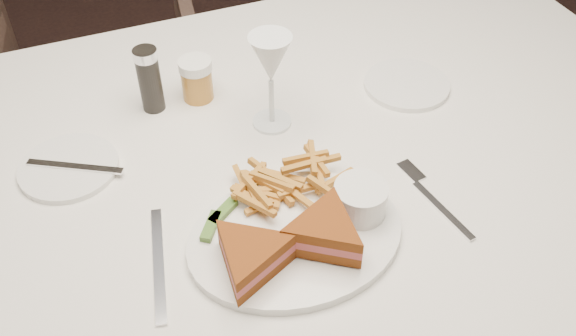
{
  "coord_description": "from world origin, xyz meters",
  "views": [
    {
      "loc": [
        -0.34,
        -1.0,
        1.47
      ],
      "look_at": [
        -0.0,
        -0.38,
        0.8
      ],
      "focal_mm": 40.0,
      "sensor_mm": 36.0,
      "label": 1
    }
  ],
  "objects": [
    {
      "name": "ground",
      "position": [
        0.0,
        0.0,
        0.0
      ],
      "size": [
        5.0,
        5.0,
        0.0
      ],
      "primitive_type": "plane",
      "color": "black",
      "rests_on": "ground"
    },
    {
      "name": "table",
      "position": [
        -0.0,
        -0.33,
        0.38
      ],
      "size": [
        1.68,
        1.21,
        0.75
      ],
      "primitive_type": "cube",
      "rotation": [
        0.0,
        0.0,
        -0.11
      ],
      "color": "silver",
      "rests_on": "ground"
    },
    {
      "name": "chair_far",
      "position": [
        -0.09,
        0.63,
        0.31
      ],
      "size": [
        0.72,
        0.69,
        0.62
      ],
      "primitive_type": "imported",
      "rotation": [
        0.0,
        0.0,
        2.88
      ],
      "color": "#49342D",
      "rests_on": "ground"
    },
    {
      "name": "table_setting",
      "position": [
        -0.02,
        -0.38,
        0.79
      ],
      "size": [
        0.78,
        0.63,
        0.18
      ],
      "color": "white",
      "rests_on": "table"
    }
  ]
}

